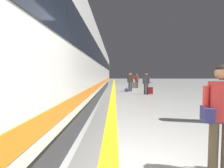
{
  "coord_description": "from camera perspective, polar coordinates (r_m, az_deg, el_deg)",
  "views": [
    {
      "loc": [
        -0.74,
        -1.72,
        1.54
      ],
      "look_at": [
        -0.84,
        5.02,
        1.15
      ],
      "focal_mm": 26.39,
      "sensor_mm": 36.0,
      "label": 1
    }
  ],
  "objects": [
    {
      "name": "suitcase_mid",
      "position": [
        18.79,
        7.68,
        -0.32
      ],
      "size": [
        0.42,
        0.32,
        1.04
      ],
      "color": "#596038",
      "rests_on": "ground"
    },
    {
      "name": "tactile_edge_band",
      "position": [
        11.83,
        -1.31,
        -4.14
      ],
      "size": [
        0.65,
        80.0,
        0.01
      ],
      "primitive_type": "cube",
      "color": "slate",
      "rests_on": "ground"
    },
    {
      "name": "passenger_far",
      "position": [
        12.97,
        11.73,
        0.83
      ],
      "size": [
        0.52,
        0.28,
        1.71
      ],
      "color": "#383842",
      "rests_on": "ground"
    },
    {
      "name": "traveller_foreground",
      "position": [
        3.0,
        33.38,
        -8.02
      ],
      "size": [
        0.56,
        0.3,
        1.69
      ],
      "color": "brown",
      "rests_on": "ground"
    },
    {
      "name": "duffel_bag_near",
      "position": [
        14.93,
        5.15,
        -2.02
      ],
      "size": [
        0.44,
        0.26,
        0.36
      ],
      "color": "navy",
      "rests_on": "ground"
    },
    {
      "name": "high_speed_train",
      "position": [
        8.94,
        -13.87,
        9.42
      ],
      "size": [
        2.94,
        33.92,
        4.97
      ],
      "color": "#38383D",
      "rests_on": "ground"
    },
    {
      "name": "passenger_near",
      "position": [
        15.04,
        6.33,
        1.37
      ],
      "size": [
        0.54,
        0.35,
        1.74
      ],
      "color": "#383842",
      "rests_on": "ground"
    },
    {
      "name": "suitcase_far",
      "position": [
        12.98,
        13.17,
        -2.18
      ],
      "size": [
        0.42,
        0.31,
        0.96
      ],
      "color": "#A51E1E",
      "rests_on": "ground"
    },
    {
      "name": "passenger_mid",
      "position": [
        19.04,
        8.59,
        1.65
      ],
      "size": [
        0.5,
        0.4,
        1.68
      ],
      "color": "#383842",
      "rests_on": "ground"
    },
    {
      "name": "safety_line_strip",
      "position": [
        11.82,
        0.37,
        -4.14
      ],
      "size": [
        0.36,
        80.0,
        0.01
      ],
      "primitive_type": "cube",
      "color": "yellow",
      "rests_on": "ground"
    }
  ]
}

